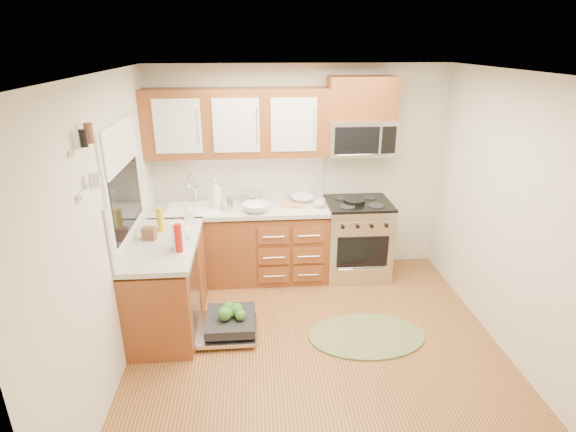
{
  "coord_description": "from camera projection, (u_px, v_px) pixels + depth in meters",
  "views": [
    {
      "loc": [
        -0.55,
        -3.49,
        2.73
      ],
      "look_at": [
        -0.21,
        0.85,
        1.03
      ],
      "focal_mm": 28.0,
      "sensor_mm": 36.0,
      "label": 1
    }
  ],
  "objects": [
    {
      "name": "countertop_back",
      "position": [
        240.0,
        209.0,
        5.23
      ],
      "size": [
        2.07,
        0.64,
        0.05
      ],
      "primitive_type": "cube",
      "color": "#BCB7AC",
      "rests_on": "base_cabinet_back"
    },
    {
      "name": "ceiling",
      "position": [
        324.0,
        74.0,
        3.37
      ],
      "size": [
        3.5,
        3.5,
        0.0
      ],
      "primitive_type": "plane",
      "rotation": [
        3.14,
        0.0,
        0.0
      ],
      "color": "white",
      "rests_on": "ground"
    },
    {
      "name": "base_cabinet_left",
      "position": [
        167.0,
        287.0,
        4.5
      ],
      "size": [
        0.6,
        1.25,
        0.85
      ],
      "primitive_type": "cube",
      "color": "#5F2615",
      "rests_on": "ground"
    },
    {
      "name": "wooden_box",
      "position": [
        149.0,
        233.0,
        4.35
      ],
      "size": [
        0.14,
        0.11,
        0.12
      ],
      "primitive_type": "cube",
      "rotation": [
        0.0,
        0.0,
        -0.16
      ],
      "color": "brown",
      "rests_on": "countertop_left"
    },
    {
      "name": "wall_front",
      "position": [
        372.0,
        365.0,
        2.2
      ],
      "size": [
        3.5,
        0.04,
        2.5
      ],
      "primitive_type": "cube",
      "color": "beige",
      "rests_on": "ground"
    },
    {
      "name": "skillet",
      "position": [
        354.0,
        201.0,
        5.27
      ],
      "size": [
        0.3,
        0.3,
        0.05
      ],
      "primitive_type": "cylinder",
      "rotation": [
        0.0,
        0.0,
        0.23
      ],
      "color": "black",
      "rests_on": "range"
    },
    {
      "name": "shelf_lower",
      "position": [
        90.0,
        189.0,
        3.19
      ],
      "size": [
        0.04,
        0.4,
        0.03
      ],
      "primitive_type": "cube",
      "color": "white",
      "rests_on": "ground"
    },
    {
      "name": "floor",
      "position": [
        317.0,
        348.0,
        4.28
      ],
      "size": [
        3.5,
        3.5,
        0.0
      ],
      "primitive_type": "plane",
      "color": "brown",
      "rests_on": "ground"
    },
    {
      "name": "blue_carton",
      "position": [
        180.0,
        240.0,
        4.16
      ],
      "size": [
        0.11,
        0.07,
        0.16
      ],
      "primitive_type": "cube",
      "rotation": [
        0.0,
        0.0,
        -0.04
      ],
      "color": "teal",
      "rests_on": "countertop_left"
    },
    {
      "name": "backsplash_back",
      "position": [
        239.0,
        176.0,
        5.4
      ],
      "size": [
        2.05,
        0.02,
        0.57
      ],
      "primitive_type": "cube",
      "color": "#B5B1A2",
      "rests_on": "ground"
    },
    {
      "name": "soap_bottle_c",
      "position": [
        183.0,
        230.0,
        4.35
      ],
      "size": [
        0.15,
        0.15,
        0.19
      ],
      "primitive_type": "imported",
      "rotation": [
        0.0,
        0.0,
        -0.06
      ],
      "color": "#999999",
      "rests_on": "countertop_left"
    },
    {
      "name": "stock_pot",
      "position": [
        252.0,
        197.0,
        5.34
      ],
      "size": [
        0.28,
        0.28,
        0.14
      ],
      "primitive_type": "cylinder",
      "rotation": [
        0.0,
        0.0,
        -0.27
      ],
      "color": "silver",
      "rests_on": "countertop_back"
    },
    {
      "name": "range",
      "position": [
        356.0,
        239.0,
        5.48
      ],
      "size": [
        0.76,
        0.64,
        0.95
      ],
      "primitive_type": null,
      "color": "silver",
      "rests_on": "ground"
    },
    {
      "name": "window_blind",
      "position": [
        120.0,
        145.0,
        3.93
      ],
      "size": [
        0.02,
        0.96,
        0.4
      ],
      "primitive_type": "cube",
      "color": "white",
      "rests_on": "ground"
    },
    {
      "name": "backsplash_left",
      "position": [
        128.0,
        215.0,
        4.2
      ],
      "size": [
        0.02,
        1.25,
        0.57
      ],
      "primitive_type": "cube",
      "color": "#B5B1A2",
      "rests_on": "ground"
    },
    {
      "name": "rug",
      "position": [
        367.0,
        336.0,
        4.44
      ],
      "size": [
        1.26,
        0.93,
        0.02
      ],
      "primitive_type": null,
      "rotation": [
        0.0,
        0.0,
        -0.16
      ],
      "color": "olive",
      "rests_on": "ground"
    },
    {
      "name": "dishwasher",
      "position": [
        227.0,
        325.0,
        4.46
      ],
      "size": [
        0.7,
        0.6,
        0.2
      ],
      "primitive_type": null,
      "color": "silver",
      "rests_on": "ground"
    },
    {
      "name": "wall_back",
      "position": [
        299.0,
        171.0,
        5.45
      ],
      "size": [
        3.5,
        0.04,
        2.5
      ],
      "primitive_type": "cube",
      "color": "beige",
      "rests_on": "ground"
    },
    {
      "name": "cutting_board",
      "position": [
        291.0,
        205.0,
        5.27
      ],
      "size": [
        0.3,
        0.22,
        0.02
      ],
      "primitive_type": "cube",
      "rotation": [
        0.0,
        0.0,
        -0.19
      ],
      "color": "#A8894D",
      "rests_on": "countertop_back"
    },
    {
      "name": "canister",
      "position": [
        229.0,
        204.0,
        5.1
      ],
      "size": [
        0.1,
        0.1,
        0.15
      ],
      "primitive_type": "cylinder",
      "rotation": [
        0.0,
        0.0,
        -0.06
      ],
      "color": "silver",
      "rests_on": "countertop_back"
    },
    {
      "name": "bowl_b",
      "position": [
        256.0,
        208.0,
        5.07
      ],
      "size": [
        0.35,
        0.35,
        0.1
      ],
      "primitive_type": "imported",
      "rotation": [
        0.0,
        0.0,
        -0.17
      ],
      "color": "#999999",
      "rests_on": "countertop_back"
    },
    {
      "name": "red_bottle",
      "position": [
        179.0,
        238.0,
        4.08
      ],
      "size": [
        0.08,
        0.08,
        0.27
      ],
      "primitive_type": "cylinder",
      "rotation": [
        0.0,
        0.0,
        -0.19
      ],
      "color": "#A1140D",
      "rests_on": "countertop_left"
    },
    {
      "name": "shelf_upper",
      "position": [
        83.0,
        147.0,
        3.08
      ],
      "size": [
        0.04,
        0.4,
        0.03
      ],
      "primitive_type": "cube",
      "color": "white",
      "rests_on": "ground"
    },
    {
      "name": "mustard_bottle",
      "position": [
        161.0,
        219.0,
        4.54
      ],
      "size": [
        0.1,
        0.1,
        0.24
      ],
      "primitive_type": "cylinder",
      "rotation": [
        0.0,
        0.0,
        0.34
      ],
      "color": "gold",
      "rests_on": "countertop_left"
    },
    {
      "name": "window",
      "position": [
        123.0,
        181.0,
        4.05
      ],
      "size": [
        0.03,
        1.05,
        1.05
      ],
      "primitive_type": null,
      "color": "white",
      "rests_on": "ground"
    },
    {
      "name": "countertop_left",
      "position": [
        164.0,
        244.0,
        4.33
      ],
      "size": [
        0.64,
        1.27,
        0.05
      ],
      "primitive_type": "cube",
      "color": "#BCB7AC",
      "rests_on": "base_cabinet_left"
    },
    {
      "name": "wall_right",
      "position": [
        517.0,
        221.0,
        3.95
      ],
      "size": [
        0.04,
        3.5,
        2.5
      ],
      "primitive_type": "cube",
      "color": "beige",
      "rests_on": "ground"
    },
    {
      "name": "wall_left",
      "position": [
        110.0,
        233.0,
        3.69
      ],
      "size": [
        0.04,
        3.5,
        2.5
      ],
      "primitive_type": "cube",
      "color": "beige",
      "rests_on": "ground"
    },
    {
      "name": "bowl_a",
      "position": [
        302.0,
        198.0,
        5.4
      ],
      "size": [
        0.32,
        0.32,
        0.07
      ],
      "primitive_type": "imported",
      "rotation": [
        0.0,
        0.0,
        0.2
      ],
      "color": "#999999",
      "rests_on": "countertop_back"
    },
    {
      "name": "upper_cabinets",
      "position": [
        237.0,
        123.0,
        5.0
      ],
      "size": [
        2.05,
        0.35,
        0.75
      ],
      "primitive_type": null,
      "color": "#5F2615",
      "rests_on": "ground"
    },
    {
      "name": "sink",
      "position": [
        195.0,
        219.0,
        5.21
      ],
      "size": [
        0.62,
        0.5,
        0.26
      ],
      "primitive_type": null,
      "color": "white",
      "rests_on": "ground"
    },
    {
      "name": "soap_bottle_b",
      "position": [
        188.0,
        212.0,
        4.79
      ],
      "size": [
        0.11,
        0.11,
        0.21
      ],
      "primitive_type": "imported",
      "rotation": [
        0.0,
        0.0,
        0.16
      ],
      "color": "#999999",
      "rests_on": "countertop_left"
    },
    {
      "name": "base_cabinet_back",
      "position": [
        241.0,
        245.0,
        5.42
      ],
      "size": [
        2.05,
        0.6,
        0.85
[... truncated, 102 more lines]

